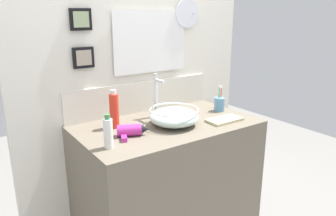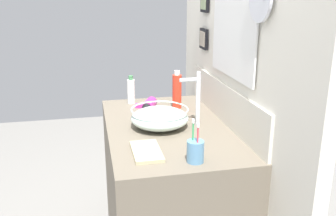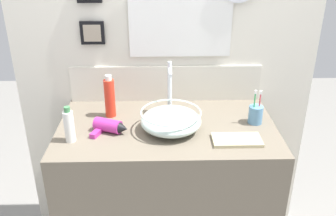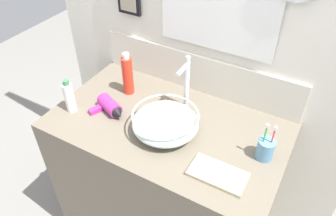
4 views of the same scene
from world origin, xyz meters
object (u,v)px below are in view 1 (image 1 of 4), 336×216
object	(u,v)px
hair_drier	(132,131)
lotion_bottle	(114,110)
glass_bowl_sink	(174,117)
faucet	(157,93)
toothbrush_cup	(219,104)
spray_bottle	(108,133)
hand_towel	(224,120)

from	to	relation	value
hair_drier	lotion_bottle	bearing A→B (deg)	94.82
glass_bowl_sink	lotion_bottle	bearing A→B (deg)	152.20
faucet	hair_drier	size ratio (longest dim) A/B	1.49
faucet	lotion_bottle	world-z (taller)	faucet
hair_drier	toothbrush_cup	world-z (taller)	toothbrush_cup
toothbrush_cup	hair_drier	bearing A→B (deg)	-173.78
faucet	spray_bottle	world-z (taller)	faucet
faucet	hair_drier	xyz separation A→B (m)	(-0.30, -0.21, -0.13)
hair_drier	spray_bottle	xyz separation A→B (m)	(-0.18, -0.08, 0.05)
glass_bowl_sink	hair_drier	xyz separation A→B (m)	(-0.30, -0.01, -0.02)
faucet	lotion_bottle	size ratio (longest dim) A/B	1.24
lotion_bottle	toothbrush_cup	bearing A→B (deg)	-7.51
spray_bottle	hair_drier	bearing A→B (deg)	24.66
hair_drier	toothbrush_cup	xyz separation A→B (m)	(0.74, 0.08, 0.02)
hair_drier	hand_towel	distance (m)	0.62
hair_drier	toothbrush_cup	bearing A→B (deg)	6.22
faucet	hand_towel	world-z (taller)	faucet
toothbrush_cup	hand_towel	bearing A→B (deg)	-124.73
glass_bowl_sink	faucet	xyz separation A→B (m)	(-0.00, 0.20, 0.11)
toothbrush_cup	glass_bowl_sink	bearing A→B (deg)	-171.24
spray_bottle	lotion_bottle	bearing A→B (deg)	58.40
toothbrush_cup	spray_bottle	world-z (taller)	toothbrush_cup
faucet	toothbrush_cup	distance (m)	0.47
lotion_bottle	hand_towel	xyz separation A→B (m)	(0.63, -0.29, -0.10)
lotion_bottle	spray_bottle	size ratio (longest dim) A/B	1.30
toothbrush_cup	spray_bottle	distance (m)	0.93
spray_bottle	faucet	bearing A→B (deg)	31.24
glass_bowl_sink	spray_bottle	bearing A→B (deg)	-168.90
glass_bowl_sink	lotion_bottle	size ratio (longest dim) A/B	1.30
faucet	lotion_bottle	distance (m)	0.32
faucet	glass_bowl_sink	bearing A→B (deg)	-90.00
hair_drier	glass_bowl_sink	bearing A→B (deg)	2.47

